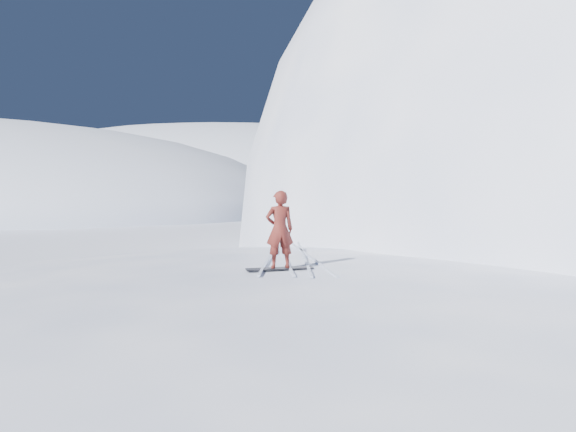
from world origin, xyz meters
The scene contains 7 objects.
near_ridge centered at (1.00, 3.00, 0.00)m, with size 36.00×28.00×4.80m, color white.
peak_shoulder centered at (10.00, 20.00, 0.00)m, with size 28.00×24.00×18.00m, color white.
far_ridge_c centered at (-40.00, 110.00, 0.00)m, with size 140.00×90.00×36.00m, color white.
wind_bumps centered at (-0.56, 2.12, 0.00)m, with size 16.00×14.40×1.00m.
snowboard centered at (-1.45, 3.06, 2.41)m, with size 1.48×0.28×0.02m, color black.
snowboarder centered at (-1.45, 3.06, 3.27)m, with size 0.62×0.41×1.69m, color maroon.
board_tracks centered at (-1.55, 5.11, 2.42)m, with size 2.49×5.95×0.04m.
Camera 1 is at (0.77, -7.84, 4.28)m, focal length 32.00 mm.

